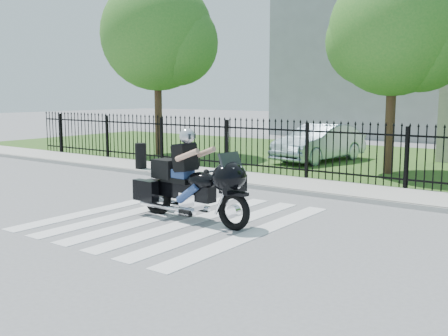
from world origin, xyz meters
The scene contains 12 objects.
ground centered at (0.00, 0.00, 0.00)m, with size 120.00×120.00×0.00m, color slate.
crosswalk centered at (0.00, 0.00, 0.01)m, with size 5.00×5.50×0.01m, color silver, non-canonical shape.
sidewalk centered at (0.00, 5.00, 0.06)m, with size 40.00×2.00×0.12m, color #ADAAA3.
curb centered at (0.00, 4.00, 0.06)m, with size 40.00×0.12×0.12m, color #ADAAA3.
grass_strip centered at (0.00, 12.00, 0.01)m, with size 40.00×12.00×0.02m, color #27501B.
iron_fence centered at (0.00, 6.00, 0.90)m, with size 26.00×0.04×1.80m.
tree_left centered at (-8.50, 8.50, 5.17)m, with size 4.80×4.80×7.58m.
tree_mid centered at (1.50, 9.00, 4.67)m, with size 4.20×4.20×6.78m.
building_tall centered at (-3.00, 26.00, 6.00)m, with size 15.00×10.00×12.00m, color #999BA1.
motorcycle_rider centered at (0.31, 0.08, 0.82)m, with size 3.03×1.04×2.00m.
parked_car centered at (-1.77, 10.50, 0.75)m, with size 1.55×4.43×1.46m, color #A0B9C9.
litter_bin centered at (-5.51, 4.42, 0.56)m, with size 0.39×0.39×0.87m, color black.
Camera 1 is at (7.32, -8.28, 2.68)m, focal length 42.00 mm.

